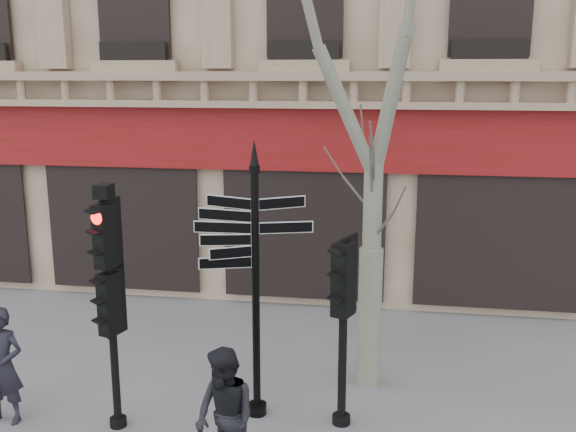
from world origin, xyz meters
name	(u,v)px	position (x,y,z in m)	size (l,w,h in m)	color
ground	(257,426)	(0.00, 0.00, 0.00)	(80.00, 80.00, 0.00)	slate
fingerpost	(255,235)	(-0.07, 0.35, 2.72)	(1.87, 1.87, 4.05)	black
traffic_signal_main	(109,278)	(-1.95, -0.29, 2.20)	(0.45, 0.37, 3.48)	black
traffic_signal_secondary	(344,299)	(1.17, 0.28, 1.88)	(0.54, 0.47, 2.69)	black
pedestrian_a	(2,366)	(-3.58, -0.42, 0.85)	(0.62, 0.41, 1.71)	black
pedestrian_b	(225,418)	(-0.11, -1.30, 0.86)	(0.84, 0.65, 1.73)	black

